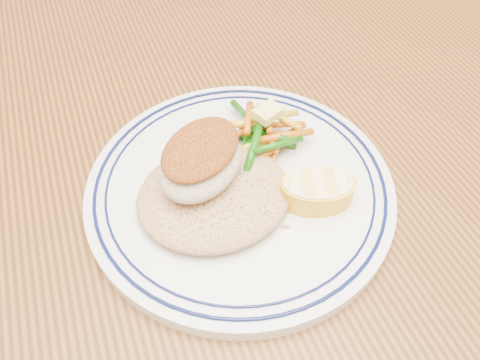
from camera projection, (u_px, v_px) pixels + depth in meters
name	position (u px, v px, depth m)	size (l,w,h in m)	color
dining_table	(238.00, 231.00, 0.53)	(1.50, 0.90, 0.75)	#4A280E
plate	(240.00, 187.00, 0.43)	(0.28, 0.28, 0.02)	silver
rice_pilaf	(214.00, 193.00, 0.40)	(0.14, 0.12, 0.03)	#A27A51
fish_fillet	(201.00, 160.00, 0.39)	(0.11, 0.10, 0.04)	beige
vegetable_pile	(261.00, 134.00, 0.45)	(0.10, 0.10, 0.03)	gold
butter_pat	(268.00, 113.00, 0.44)	(0.03, 0.02, 0.01)	#E9D972
lemon_wedge	(317.00, 190.00, 0.40)	(0.07, 0.07, 0.03)	yellow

